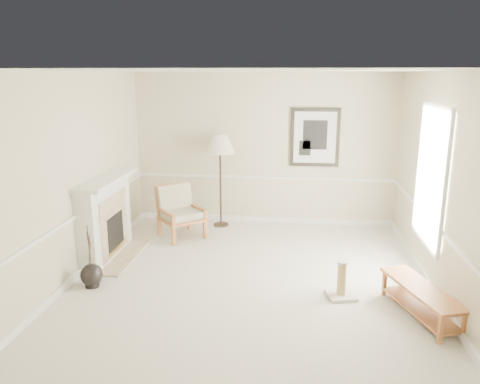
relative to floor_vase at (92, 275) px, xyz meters
name	(u,v)px	position (x,y,z in m)	size (l,w,h in m)	color
ground	(250,280)	(2.15, 0.47, -0.17)	(5.50, 5.50, 0.00)	silver
room	(262,150)	(2.29, 0.55, 1.70)	(5.04, 5.54, 2.92)	beige
fireplace	(106,219)	(-0.19, 1.07, 0.48)	(0.64, 1.64, 1.31)	white
floor_vase	(92,275)	(0.00, 0.00, 0.00)	(0.31, 0.31, 0.90)	black
armchair	(179,209)	(0.69, 2.22, 0.33)	(1.00, 1.01, 0.92)	#A76435
floor_lamp	(220,146)	(1.35, 2.87, 1.38)	(0.64, 0.64, 1.78)	black
bench	(421,297)	(4.30, -0.30, 0.08)	(0.80, 1.36, 0.37)	#A76435
scratching_post	(341,286)	(3.39, 0.08, -0.01)	(0.43, 0.43, 0.51)	beige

